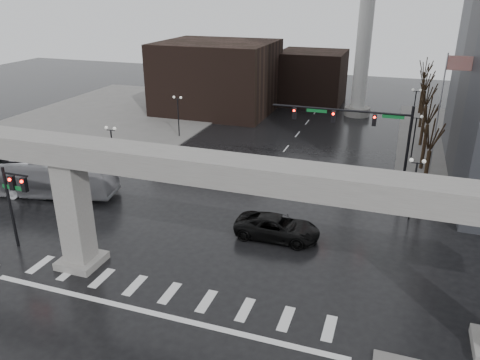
{
  "coord_description": "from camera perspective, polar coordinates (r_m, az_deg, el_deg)",
  "views": [
    {
      "loc": [
        11.69,
        -21.76,
        17.04
      ],
      "look_at": [
        1.7,
        7.01,
        4.5
      ],
      "focal_mm": 35.0,
      "sensor_mm": 36.0,
      "label": 1
    }
  ],
  "objects": [
    {
      "name": "lamp_right_1",
      "position": [
        51.61,
        20.55,
        5.7
      ],
      "size": [
        1.22,
        0.32,
        5.11
      ],
      "color": "black",
      "rests_on": "ground"
    },
    {
      "name": "flagpole_assembly",
      "position": [
        44.93,
        23.54,
        8.32
      ],
      "size": [
        2.06,
        0.12,
        12.0
      ],
      "color": "silver",
      "rests_on": "ground"
    },
    {
      "name": "pickup_truck",
      "position": [
        34.37,
        4.57,
        -5.78
      ],
      "size": [
        6.19,
        2.88,
        1.72
      ],
      "primitive_type": "imported",
      "rotation": [
        0.0,
        0.0,
        1.58
      ],
      "color": "black",
      "rests_on": "ground"
    },
    {
      "name": "building_far_left",
      "position": [
        69.79,
        -2.83,
        12.42
      ],
      "size": [
        16.0,
        14.0,
        10.0
      ],
      "primitive_type": "cube",
      "color": "black",
      "rests_on": "ground"
    },
    {
      "name": "ground",
      "position": [
        30.01,
        -7.66,
        -12.45
      ],
      "size": [
        160.0,
        160.0,
        0.0
      ],
      "primitive_type": "plane",
      "color": "black",
      "rests_on": "ground"
    },
    {
      "name": "lamp_right_0",
      "position": [
        38.29,
        20.54,
        0.14
      ],
      "size": [
        1.22,
        0.32,
        5.11
      ],
      "color": "black",
      "rests_on": "ground"
    },
    {
      "name": "sidewalk_nw",
      "position": [
        71.03,
        -13.7,
        7.93
      ],
      "size": [
        28.0,
        36.0,
        0.15
      ],
      "primitive_type": "cube",
      "color": "slate",
      "rests_on": "ground"
    },
    {
      "name": "lamp_left_0",
      "position": [
        45.8,
        -15.33,
        4.34
      ],
      "size": [
        1.22,
        0.32,
        5.11
      ],
      "color": "black",
      "rests_on": "ground"
    },
    {
      "name": "lamp_left_1",
      "position": [
        57.4,
        -7.57,
        8.52
      ],
      "size": [
        1.22,
        0.32,
        5.11
      ],
      "color": "black",
      "rests_on": "ground"
    },
    {
      "name": "building_far_mid",
      "position": [
        76.14,
        8.7,
        12.27
      ],
      "size": [
        10.0,
        10.0,
        8.0
      ],
      "primitive_type": "cube",
      "color": "black",
      "rests_on": "ground"
    },
    {
      "name": "tree_right_2",
      "position": [
        57.61,
        21.5,
        6.63
      ],
      "size": [
        1.1,
        1.63,
        7.85
      ],
      "color": "black",
      "rests_on": "ground"
    },
    {
      "name": "tree_right_4",
      "position": [
        73.18,
        21.33,
        9.85
      ],
      "size": [
        1.12,
        1.69,
        8.19
      ],
      "color": "black",
      "rests_on": "ground"
    },
    {
      "name": "tree_right_0",
      "position": [
        42.35,
        21.81,
        1.05
      ],
      "size": [
        1.09,
        1.58,
        7.5
      ],
      "color": "black",
      "rests_on": "ground"
    },
    {
      "name": "elevated_guideway",
      "position": [
        26.18,
        -5.95,
        -0.58
      ],
      "size": [
        48.0,
        2.6,
        8.7
      ],
      "color": "gray",
      "rests_on": "ground"
    },
    {
      "name": "signal_mast_arm",
      "position": [
        42.17,
        14.86,
        6.21
      ],
      "size": [
        12.12,
        0.43,
        8.0
      ],
      "color": "black",
      "rests_on": "ground"
    },
    {
      "name": "smokestack",
      "position": [
        68.1,
        15.12,
        18.56
      ],
      "size": [
        3.6,
        3.6,
        30.0
      ],
      "color": "silver",
      "rests_on": "ground"
    },
    {
      "name": "tree_right_1",
      "position": [
        49.92,
        21.63,
        4.26
      ],
      "size": [
        1.09,
        1.61,
        7.67
      ],
      "color": "black",
      "rests_on": "ground"
    },
    {
      "name": "signal_left_pole",
      "position": [
        35.17,
        -25.83,
        -1.62
      ],
      "size": [
        2.3,
        0.3,
        6.0
      ],
      "color": "black",
      "rests_on": "ground"
    },
    {
      "name": "tree_right_3",
      "position": [
        65.37,
        21.4,
        8.43
      ],
      "size": [
        1.11,
        1.66,
        8.02
      ],
      "color": "black",
      "rests_on": "ground"
    },
    {
      "name": "city_bus",
      "position": [
        44.39,
        -22.76,
        0.42
      ],
      "size": [
        12.91,
        5.48,
        3.5
      ],
      "primitive_type": "imported",
      "rotation": [
        0.0,
        0.0,
        1.78
      ],
      "color": "#B0AFB4",
      "rests_on": "ground"
    },
    {
      "name": "lamp_left_2",
      "position": [
        69.89,
        -2.41,
        11.17
      ],
      "size": [
        1.22,
        0.32,
        5.11
      ],
      "color": "black",
      "rests_on": "ground"
    },
    {
      "name": "lamp_right_2",
      "position": [
        65.21,
        20.56,
        8.97
      ],
      "size": [
        1.22,
        0.32,
        5.11
      ],
      "color": "black",
      "rests_on": "ground"
    }
  ]
}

